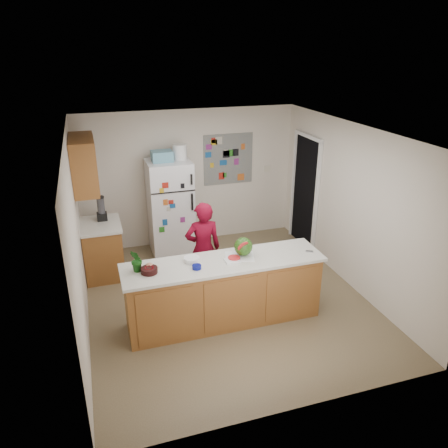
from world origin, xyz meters
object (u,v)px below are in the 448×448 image
object	(u,v)px
watermelon	(243,246)
cherry_bowl	(149,270)
refrigerator	(170,207)
person	(203,249)

from	to	relation	value
watermelon	cherry_bowl	xyz separation A→B (m)	(-1.28, -0.09, -0.10)
refrigerator	person	distance (m)	1.60
watermelon	refrigerator	bearing A→B (deg)	103.34
watermelon	person	bearing A→B (deg)	116.94
refrigerator	watermelon	bearing A→B (deg)	-76.66
person	cherry_bowl	world-z (taller)	person
cherry_bowl	watermelon	bearing A→B (deg)	4.24
refrigerator	cherry_bowl	size ratio (longest dim) A/B	8.19
person	watermelon	bearing A→B (deg)	119.94
cherry_bowl	refrigerator	bearing A→B (deg)	73.10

